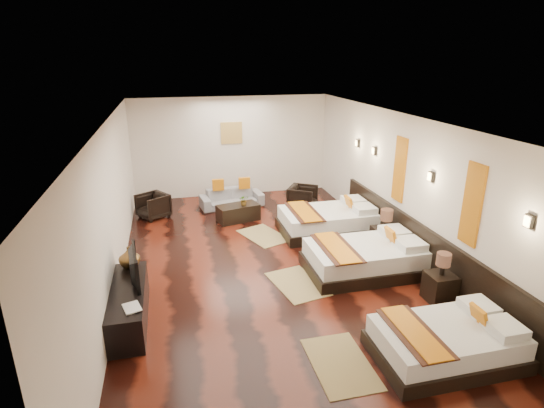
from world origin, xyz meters
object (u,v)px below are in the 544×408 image
object	(u,v)px
tv_console	(129,305)
coffee_table	(238,213)
nightstand_a	(440,284)
armchair_right	(303,198)
bed_far	(329,220)
nightstand_b	(385,237)
bed_mid	(366,257)
sofa	(232,198)
book	(124,310)
tv	(130,267)
figurine	(129,257)
armchair_left	(153,206)
bed_near	(447,342)
table_plant	(244,200)

from	to	relation	value
tv_console	coffee_table	size ratio (longest dim) A/B	1.80
nightstand_a	armchair_right	bearing A→B (deg)	100.16
bed_far	nightstand_b	world-z (taller)	nightstand_b
bed_mid	sofa	world-z (taller)	bed_mid
tv_console	book	bearing A→B (deg)	-90.00
sofa	tv	bearing A→B (deg)	-123.51
book	figurine	distance (m)	1.35
bed_far	nightstand_a	xyz separation A→B (m)	(0.75, -3.19, 0.02)
bed_mid	tv	world-z (taller)	tv
nightstand_a	nightstand_b	xyz separation A→B (m)	(0.00, 1.93, 0.02)
tv	figurine	distance (m)	0.54
nightstand_b	armchair_left	bearing A→B (deg)	145.94
nightstand_a	tv	distance (m)	4.99
bed_near	armchair_left	distance (m)	7.50
bed_near	bed_mid	size ratio (longest dim) A/B	0.88
tv	armchair_left	bearing A→B (deg)	-9.12
bed_near	armchair_left	size ratio (longest dim) A/B	2.80
bed_near	bed_far	size ratio (longest dim) A/B	0.88
tv	figurine	size ratio (longest dim) A/B	2.54
nightstand_a	sofa	bearing A→B (deg)	115.86
book	coffee_table	bearing A→B (deg)	62.50
table_plant	book	bearing A→B (deg)	-119.14
nightstand_b	tv_console	bearing A→B (deg)	-164.80
bed_near	coffee_table	size ratio (longest dim) A/B	1.90
nightstand_b	sofa	xyz separation A→B (m)	(-2.64, 3.52, -0.08)
armchair_left	table_plant	size ratio (longest dim) A/B	2.65
tv	sofa	world-z (taller)	tv
nightstand_b	armchair_right	xyz separation A→B (m)	(-0.86, 2.88, -0.01)
tv_console	sofa	bearing A→B (deg)	64.71
coffee_table	table_plant	world-z (taller)	table_plant
nightstand_a	armchair_right	world-z (taller)	nightstand_a
nightstand_a	book	distance (m)	4.95
sofa	bed_near	bearing A→B (deg)	-82.06
tv_console	nightstand_b	bearing A→B (deg)	15.20
book	armchair_right	bearing A→B (deg)	49.74
bed_mid	nightstand_b	xyz separation A→B (m)	(0.75, 0.70, 0.04)
nightstand_a	book	bearing A→B (deg)	-179.89
bed_far	book	size ratio (longest dim) A/B	7.32
tv_console	sofa	distance (m)	5.38
bed_near	sofa	world-z (taller)	bed_near
bed_mid	coffee_table	xyz separation A→B (m)	(-1.90, 3.17, -0.08)
nightstand_a	armchair_left	xyz separation A→B (m)	(-4.67, 5.09, 0.01)
nightstand_b	tv	xyz separation A→B (m)	(-4.90, -1.13, 0.49)
nightstand_b	table_plant	world-z (taller)	nightstand_b
nightstand_a	bed_far	bearing A→B (deg)	103.18
bed_far	armchair_right	distance (m)	1.62
bed_mid	coffee_table	size ratio (longest dim) A/B	2.16
tv_console	figurine	distance (m)	0.87
book	bed_near	bearing A→B (deg)	-17.08
tv	figurine	world-z (taller)	tv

